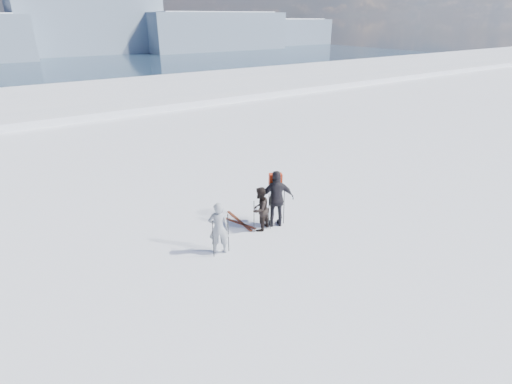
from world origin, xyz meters
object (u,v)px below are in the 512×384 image
Objects in this scene: skier_dark at (260,209)px; skis_loose at (238,221)px; skier_pack at (277,199)px; skier_grey at (219,228)px.

skis_loose is at bearing -94.30° from skier_dark.
skier_pack is 1.66m from skis_loose.
skier_dark is 0.67m from skier_pack.
skis_loose is at bearing -19.74° from skier_pack.
skier_pack reaches higher than skier_dark.
skier_pack is (0.62, -0.08, 0.23)m from skier_dark.
skier_dark is at bearing 18.02° from skier_pack.
skier_grey reaches higher than skis_loose.
skier_pack is at bearing -44.90° from skis_loose.
skis_loose is at bearing -109.86° from skier_grey.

